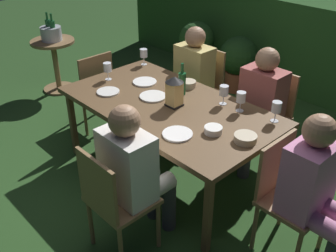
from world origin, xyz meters
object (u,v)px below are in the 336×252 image
(ice_bucket, at_px, (51,32))
(potted_plant_by_hedge, at_px, (196,45))
(chair_side_left_b, at_px, (114,199))
(wine_glass_c, at_px, (241,98))
(chair_head_far, at_px, (286,192))
(person_in_pink, at_px, (317,189))
(dining_table, at_px, (168,109))
(plate_b, at_px, (145,82))
(potted_plant_corner, at_px, (238,60))
(plate_d, at_px, (108,92))
(person_in_rust, at_px, (258,104))
(lantern_centerpiece, at_px, (174,90))
(plate_c, at_px, (177,134))
(wine_glass_a, at_px, (276,108))
(chair_head_near, at_px, (92,87))
(plate_a, at_px, (153,96))
(chair_side_right_a, at_px, (202,85))
(person_in_mustard, at_px, (190,77))
(bowl_salad, at_px, (188,84))
(chair_side_right_b, at_px, (268,111))
(bowl_bread, at_px, (245,138))
(wine_glass_b, at_px, (107,68))
(bowl_olives, at_px, (213,130))
(person_in_cream, at_px, (135,169))
(side_table, at_px, (55,57))
(wine_glass_e, at_px, (224,91))
(wine_glass_d, at_px, (144,54))
(green_bottle_on_table, at_px, (182,83))

(ice_bucket, relative_size, potted_plant_by_hedge, 0.45)
(chair_side_left_b, height_order, wine_glass_c, wine_glass_c)
(chair_head_far, distance_m, person_in_pink, 0.25)
(potted_plant_by_hedge, bearing_deg, person_in_pink, -34.18)
(wine_glass_c, bearing_deg, potted_plant_by_hedge, 140.91)
(dining_table, distance_m, plate_b, 0.50)
(potted_plant_corner, bearing_deg, plate_d, -85.16)
(person_in_rust, relative_size, lantern_centerpiece, 4.34)
(ice_bucket, bearing_deg, plate_c, -10.25)
(wine_glass_a, bearing_deg, ice_bucket, -176.40)
(chair_head_near, relative_size, plate_a, 3.65)
(plate_d, distance_m, ice_bucket, 1.88)
(chair_side_right_a, distance_m, person_in_mustard, 0.25)
(chair_side_left_b, xyz_separation_m, person_in_rust, (-0.00, 1.63, 0.15))
(chair_head_near, bearing_deg, bowl_salad, 19.54)
(chair_head_near, xyz_separation_m, lantern_centerpiece, (1.25, 0.02, 0.39))
(plate_c, bearing_deg, chair_side_right_b, 89.38)
(bowl_bread, bearing_deg, plate_b, 173.59)
(wine_glass_b, distance_m, bowl_olives, 1.35)
(chair_side_left_b, bearing_deg, plate_a, 124.11)
(dining_table, xyz_separation_m, plate_a, (-0.19, -0.01, 0.06))
(person_in_rust, height_order, lantern_centerpiece, person_in_rust)
(wine_glass_a, relative_size, wine_glass_c, 1.00)
(person_in_cream, bearing_deg, side_table, 161.68)
(wine_glass_c, xyz_separation_m, potted_plant_corner, (-1.22, 1.59, -0.43))
(bowl_salad, distance_m, potted_plant_corner, 1.70)
(chair_side_left_b, height_order, ice_bucket, ice_bucket)
(dining_table, height_order, lantern_centerpiece, lantern_centerpiece)
(plate_a, xyz_separation_m, potted_plant_corner, (-0.53, 1.95, -0.32))
(chair_head_far, relative_size, wine_glass_e, 5.15)
(chair_side_right_a, xyz_separation_m, side_table, (-1.93, -0.70, -0.03))
(chair_head_far, xyz_separation_m, bowl_bread, (-0.38, -0.00, 0.27))
(wine_glass_a, bearing_deg, lantern_centerpiece, -152.06)
(chair_side_left_b, height_order, person_in_pink, person_in_pink)
(plate_a, relative_size, bowl_bread, 1.43)
(dining_table, height_order, wine_glass_b, wine_glass_b)
(wine_glass_d, xyz_separation_m, wine_glass_e, (1.15, -0.10, 0.00))
(chair_head_far, distance_m, plate_b, 1.69)
(person_in_mustard, relative_size, plate_d, 5.60)
(chair_head_near, height_order, plate_b, chair_head_near)
(wine_glass_a, xyz_separation_m, plate_b, (-1.26, -0.26, -0.11))
(wine_glass_a, height_order, wine_glass_e, same)
(person_in_pink, distance_m, plate_b, 1.87)
(chair_head_near, xyz_separation_m, wine_glass_e, (1.52, 0.34, 0.36))
(bowl_salad, bearing_deg, green_bottle_on_table, -65.68)
(person_in_pink, bearing_deg, chair_head_far, -180.00)
(lantern_centerpiece, distance_m, bowl_salad, 0.42)
(green_bottle_on_table, distance_m, potted_plant_by_hedge, 2.26)
(wine_glass_c, xyz_separation_m, potted_plant_by_hedge, (-1.96, 1.59, -0.41))
(chair_side_right_b, bearing_deg, bowl_olives, -81.44)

